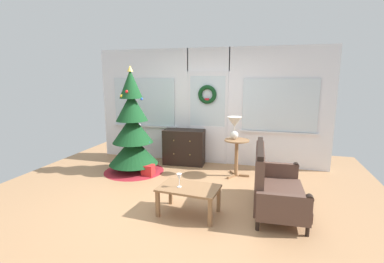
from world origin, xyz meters
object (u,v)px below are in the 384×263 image
(wine_glass, at_px, (179,177))
(dresser_cabinet, at_px, (184,147))
(coffee_table, at_px, (189,191))
(side_table, at_px, (237,150))
(settee_sofa, at_px, (272,185))
(christmas_tree, at_px, (133,134))
(gift_box, at_px, (148,170))
(table_lamp, at_px, (234,125))

(wine_glass, bearing_deg, dresser_cabinet, 105.25)
(dresser_cabinet, relative_size, coffee_table, 1.05)
(side_table, bearing_deg, dresser_cabinet, 158.09)
(settee_sofa, height_order, side_table, settee_sofa)
(christmas_tree, xyz_separation_m, coffee_table, (1.61, -1.50, -0.43))
(settee_sofa, distance_m, gift_box, 2.51)
(side_table, distance_m, coffee_table, 1.84)
(settee_sofa, bearing_deg, dresser_cabinet, 136.46)
(dresser_cabinet, xyz_separation_m, side_table, (1.22, -0.49, 0.13))
(christmas_tree, bearing_deg, dresser_cabinet, 41.57)
(dresser_cabinet, distance_m, gift_box, 1.09)
(side_table, xyz_separation_m, table_lamp, (-0.06, 0.04, 0.50))
(dresser_cabinet, bearing_deg, wine_glass, -74.75)
(side_table, bearing_deg, settee_sofa, -62.80)
(dresser_cabinet, distance_m, table_lamp, 1.39)
(table_lamp, bearing_deg, side_table, -33.69)
(side_table, distance_m, wine_glass, 1.89)
(christmas_tree, bearing_deg, gift_box, -25.26)
(christmas_tree, bearing_deg, table_lamp, 8.79)
(christmas_tree, relative_size, coffee_table, 2.44)
(christmas_tree, bearing_deg, coffee_table, -42.86)
(side_table, height_order, wine_glass, side_table)
(christmas_tree, bearing_deg, side_table, 7.46)
(dresser_cabinet, relative_size, table_lamp, 2.10)
(coffee_table, distance_m, wine_glass, 0.24)
(wine_glass, relative_size, gift_box, 0.87)
(gift_box, bearing_deg, coffee_table, -47.18)
(settee_sofa, bearing_deg, wine_glass, -158.77)
(dresser_cabinet, distance_m, side_table, 1.32)
(settee_sofa, height_order, coffee_table, settee_sofa)
(dresser_cabinet, height_order, wine_glass, dresser_cabinet)
(christmas_tree, relative_size, settee_sofa, 1.50)
(settee_sofa, height_order, gift_box, settee_sofa)
(settee_sofa, distance_m, coffee_table, 1.23)
(side_table, bearing_deg, coffee_table, -104.77)
(table_lamp, relative_size, gift_box, 1.97)
(table_lamp, bearing_deg, wine_glass, -106.23)
(wine_glass, xyz_separation_m, gift_box, (-1.08, 1.34, -0.44))
(coffee_table, bearing_deg, table_lamp, 77.34)
(side_table, bearing_deg, table_lamp, 146.31)
(coffee_table, bearing_deg, dresser_cabinet, 108.43)
(side_table, height_order, table_lamp, table_lamp)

